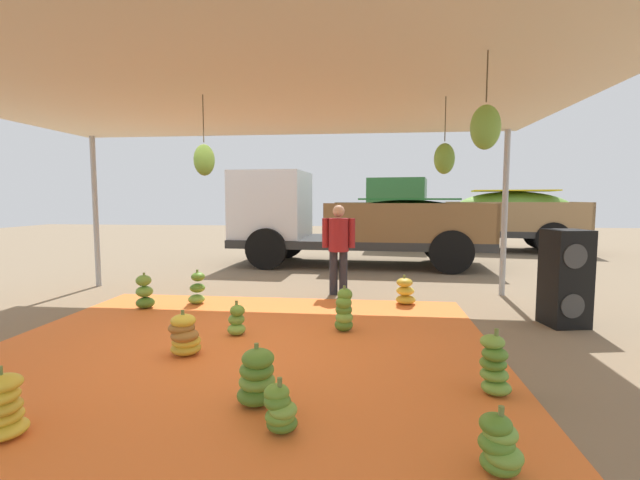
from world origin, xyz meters
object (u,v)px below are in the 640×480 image
object	(u,v)px
banana_bunch_8	(280,410)
banana_bunch_9	(344,311)
banana_bunch_3	(237,321)
cargo_truck_far	(465,212)
banana_bunch_10	(500,446)
banana_bunch_11	(145,293)
banana_bunch_2	(185,336)
banana_bunch_5	(257,378)
banana_bunch_6	(1,408)
banana_bunch_1	(197,289)
banana_bunch_7	(405,292)
worker_0	(339,243)
speaker_stack	(565,278)
banana_bunch_4	(494,366)
cargo_truck_main	(347,219)

from	to	relation	value
banana_bunch_8	banana_bunch_9	bearing A→B (deg)	82.78
banana_bunch_3	cargo_truck_far	size ratio (longest dim) A/B	0.06
banana_bunch_10	banana_bunch_11	distance (m)	5.66
banana_bunch_2	banana_bunch_5	world-z (taller)	banana_bunch_5
banana_bunch_5	banana_bunch_6	xyz separation A→B (m)	(-1.67, -0.70, -0.01)
banana_bunch_1	banana_bunch_7	xyz separation A→B (m)	(3.34, 0.34, -0.04)
banana_bunch_1	worker_0	xyz separation A→B (m)	(2.22, 0.99, 0.68)
banana_bunch_3	speaker_stack	bearing A→B (deg)	12.37
banana_bunch_1	cargo_truck_far	distance (m)	10.54
speaker_stack	banana_bunch_9	bearing A→B (deg)	-167.82
worker_0	banana_bunch_9	bearing A→B (deg)	-84.18
banana_bunch_9	banana_bunch_5	bearing A→B (deg)	-105.69
banana_bunch_3	banana_bunch_5	size ratio (longest dim) A/B	0.83
banana_bunch_3	banana_bunch_10	world-z (taller)	same
banana_bunch_2	banana_bunch_10	world-z (taller)	banana_bunch_2
banana_bunch_6	banana_bunch_9	xyz separation A→B (m)	(2.27, 2.81, 0.05)
banana_bunch_2	banana_bunch_3	distance (m)	0.84
banana_bunch_4	banana_bunch_8	distance (m)	1.92
banana_bunch_5	cargo_truck_far	distance (m)	12.72
banana_bunch_4	banana_bunch_9	bearing A→B (deg)	129.83
banana_bunch_9	banana_bunch_7	bearing A→B (deg)	60.59
banana_bunch_2	cargo_truck_far	distance (m)	12.15
banana_bunch_4	banana_bunch_1	bearing A→B (deg)	142.72
banana_bunch_10	banana_bunch_8	bearing A→B (deg)	167.03
banana_bunch_10	speaker_stack	bearing A→B (deg)	62.67
banana_bunch_7	banana_bunch_1	bearing A→B (deg)	-174.19
banana_bunch_1	banana_bunch_5	world-z (taller)	banana_bunch_1
banana_bunch_5	banana_bunch_7	xyz separation A→B (m)	(1.49, 3.70, -0.03)
cargo_truck_main	speaker_stack	distance (m)	6.17
cargo_truck_main	banana_bunch_3	bearing A→B (deg)	-99.71
banana_bunch_2	banana_bunch_6	bearing A→B (deg)	-108.79
cargo_truck_main	banana_bunch_8	bearing A→B (deg)	-90.41
banana_bunch_3	banana_bunch_8	world-z (taller)	banana_bunch_3
banana_bunch_2	speaker_stack	bearing A→B (deg)	20.19
banana_bunch_4	cargo_truck_main	xyz separation A→B (m)	(-1.66, 7.57, 0.93)
cargo_truck_main	banana_bunch_11	bearing A→B (deg)	-119.87
banana_bunch_8	banana_bunch_9	world-z (taller)	banana_bunch_9
banana_bunch_8	banana_bunch_1	bearing A→B (deg)	119.39
banana_bunch_2	banana_bunch_10	bearing A→B (deg)	-32.81
cargo_truck_far	worker_0	world-z (taller)	cargo_truck_far
banana_bunch_2	cargo_truck_far	size ratio (longest dim) A/B	0.07
banana_bunch_8	speaker_stack	distance (m)	4.55
banana_bunch_4	banana_bunch_5	distance (m)	2.04
banana_bunch_6	speaker_stack	world-z (taller)	speaker_stack
banana_bunch_2	speaker_stack	world-z (taller)	speaker_stack
cargo_truck_main	cargo_truck_far	xyz separation A→B (m)	(3.78, 3.99, 0.06)
banana_bunch_6	banana_bunch_8	distance (m)	1.97
banana_bunch_11	speaker_stack	bearing A→B (deg)	-2.28
banana_bunch_6	speaker_stack	size ratio (longest dim) A/B	0.40
banana_bunch_2	worker_0	size ratio (longest dim) A/B	0.31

